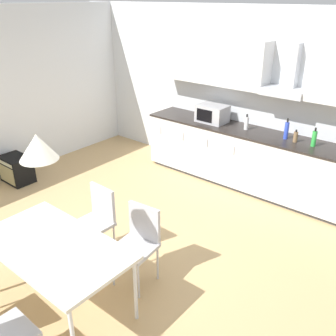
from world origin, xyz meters
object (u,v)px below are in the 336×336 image
at_px(microwave, 212,114).
at_px(chair_far_right, 139,238).
at_px(bottle_brown, 295,137).
at_px(chair_far_left, 97,216).
at_px(bottle_green, 314,138).
at_px(guitar_amp, 17,169).
at_px(pendant_lamp, 38,147).
at_px(bottle_blue, 286,130).
at_px(dining_table, 54,249).
at_px(bottle_white, 246,123).

height_order(microwave, chair_far_right, microwave).
height_order(bottle_brown, chair_far_left, bottle_brown).
height_order(bottle_green, chair_far_right, bottle_green).
height_order(chair_far_right, guitar_amp, chair_far_right).
distance_m(bottle_brown, pendant_lamp, 3.65).
relative_size(bottle_green, pendant_lamp, 0.83).
bearing_deg(microwave, chair_far_right, -71.53).
height_order(microwave, guitar_amp, microwave).
height_order(chair_far_left, chair_far_right, same).
xyz_separation_m(bottle_blue, dining_table, (-0.69, -3.52, -0.37)).
xyz_separation_m(bottle_brown, guitar_amp, (-3.71, -2.27, -0.79)).
relative_size(chair_far_left, chair_far_right, 1.00).
relative_size(dining_table, chair_far_left, 1.73).
bearing_deg(chair_far_right, bottle_brown, 79.07).
relative_size(bottle_blue, bottle_brown, 1.67).
bearing_deg(bottle_brown, bottle_green, 0.14).
distance_m(dining_table, chair_far_right, 0.88).
relative_size(chair_far_right, guitar_amp, 1.67).
distance_m(bottle_brown, chair_far_left, 2.97).
distance_m(microwave, guitar_amp, 3.35).
xyz_separation_m(chair_far_left, chair_far_right, (0.67, -0.00, 0.00)).
bearing_deg(dining_table, chair_far_right, 67.47).
bearing_deg(pendant_lamp, bottle_green, 72.36).
bearing_deg(bottle_brown, chair_far_right, -100.93).
relative_size(microwave, chair_far_left, 0.55).
xyz_separation_m(microwave, bottle_brown, (1.42, -0.02, -0.06)).
bearing_deg(chair_far_left, bottle_brown, 66.18).
height_order(chair_far_right, pendant_lamp, pendant_lamp).
bearing_deg(chair_far_right, chair_far_left, 179.96).
bearing_deg(bottle_green, chair_far_left, -118.26).
xyz_separation_m(microwave, chair_far_right, (0.90, -2.71, -0.54)).
xyz_separation_m(bottle_brown, chair_far_right, (-0.52, -2.68, -0.48)).
bearing_deg(dining_table, microwave, 99.31).
height_order(microwave, dining_table, microwave).
height_order(bottle_green, guitar_amp, bottle_green).
xyz_separation_m(dining_table, chair_far_right, (0.33, 0.80, -0.16)).
height_order(bottle_brown, dining_table, bottle_brown).
relative_size(chair_far_right, pendant_lamp, 2.72).
bearing_deg(bottle_green, bottle_white, 177.76).
height_order(microwave, chair_far_left, microwave).
relative_size(bottle_white, bottle_brown, 1.34).
height_order(bottle_blue, chair_far_left, bottle_blue).
xyz_separation_m(bottle_blue, chair_far_left, (-1.03, -2.72, -0.53)).
distance_m(bottle_green, bottle_white, 1.06).
bearing_deg(dining_table, chair_far_left, 112.90).
height_order(bottle_white, chair_far_right, bottle_white).
height_order(bottle_blue, dining_table, bottle_blue).
bearing_deg(chair_far_right, guitar_amp, 172.62).
distance_m(microwave, pendant_lamp, 3.61).
bearing_deg(pendant_lamp, microwave, 99.31).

